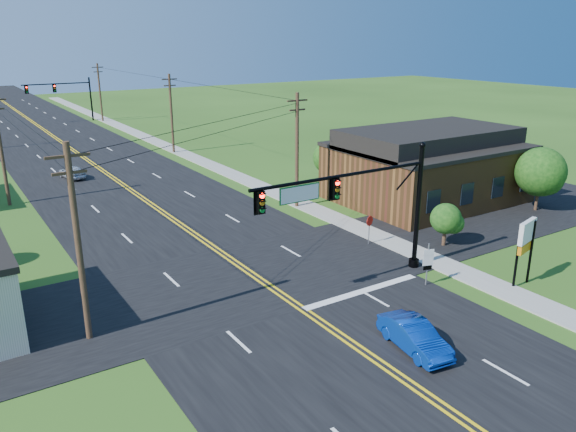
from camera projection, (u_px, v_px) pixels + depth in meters
ground at (398, 380)px, 22.35m from camera, size 260.00×260.00×0.00m
road_main at (84, 159)px, 62.32m from camera, size 16.00×220.00×0.04m
road_cross at (251, 276)px, 31.94m from camera, size 70.00×10.00×0.04m
sidewalk at (209, 164)px, 59.74m from camera, size 2.00×160.00×0.08m
signal_mast_main at (358, 202)px, 29.53m from camera, size 11.30×0.60×7.48m
signal_mast_far at (62, 93)px, 87.22m from camera, size 10.98×0.60×7.48m
brick_building at (426, 172)px, 46.34m from camera, size 14.20×11.20×4.70m
utility_pole_left_a at (78, 241)px, 23.99m from camera, size 1.80×0.28×9.00m
utility_pole_left_b at (1, 147)px, 43.98m from camera, size 1.80×0.28×9.00m
utility_pole_right_a at (297, 149)px, 43.55m from camera, size 1.80×0.28×9.00m
utility_pole_right_b at (171, 112)px, 64.34m from camera, size 1.80×0.28×9.00m
utility_pole_right_c at (100, 91)px, 88.33m from camera, size 1.80×0.28×9.00m
tree_right_front at (541, 172)px, 43.10m from camera, size 3.80×3.80×5.00m
tree_right_back at (329, 158)px, 50.60m from camera, size 3.00×3.00×4.10m
shrub_corner at (446, 219)px, 36.09m from camera, size 2.00×2.00×2.86m
blue_car at (414, 337)px, 24.29m from camera, size 1.93×4.08×1.29m
distant_car at (72, 172)px, 53.64m from camera, size 2.05×3.83×1.24m
route_sign at (428, 261)px, 30.37m from camera, size 0.59×0.23×2.45m
stop_sign at (370, 224)px, 36.40m from camera, size 0.69×0.22×1.99m
pylon_sign at (526, 238)px, 30.07m from camera, size 1.81×0.70×3.72m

